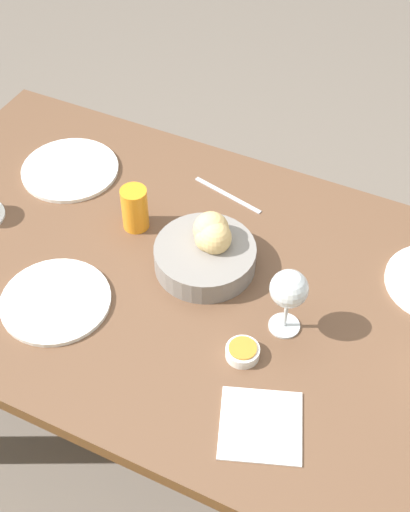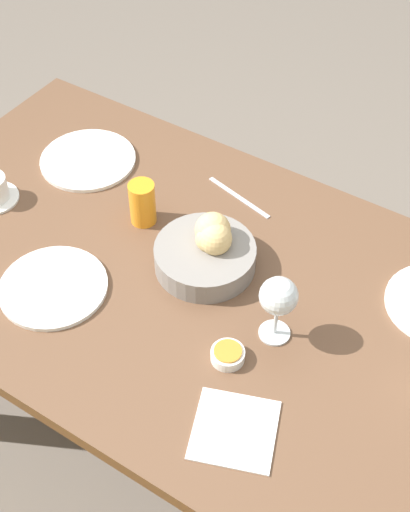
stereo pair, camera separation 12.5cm
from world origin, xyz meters
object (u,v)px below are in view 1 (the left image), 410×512
(plate_far_center, at_px, (56,301))
(knife_silver, at_px, (228,195))
(plate_near_right, at_px, (70,170))
(jam_bowl_honey, at_px, (243,352))
(bread_basket, at_px, (207,250))
(napkin, at_px, (261,425))
(juice_glass, at_px, (135,208))
(wine_glass, at_px, (289,291))

(plate_far_center, distance_m, knife_silver, 0.49)
(plate_near_right, height_order, jam_bowl_honey, jam_bowl_honey)
(plate_near_right, bearing_deg, bread_basket, 163.29)
(plate_far_center, bearing_deg, plate_near_right, -60.92)
(plate_near_right, distance_m, knife_silver, 0.40)
(plate_near_right, height_order, plate_far_center, same)
(plate_far_center, relative_size, napkin, 1.21)
(jam_bowl_honey, height_order, knife_silver, jam_bowl_honey)
(knife_silver, bearing_deg, jam_bowl_honey, 118.09)
(juice_glass, relative_size, napkin, 0.56)
(juice_glass, height_order, wine_glass, wine_glass)
(plate_near_right, distance_m, wine_glass, 0.70)
(plate_far_center, xyz_separation_m, jam_bowl_honey, (-0.40, -0.05, 0.01))
(plate_far_center, distance_m, jam_bowl_honey, 0.41)
(bread_basket, height_order, plate_near_right, bread_basket)
(plate_near_right, relative_size, jam_bowl_honey, 3.57)
(plate_near_right, distance_m, napkin, 0.83)
(juice_glass, bearing_deg, jam_bowl_honey, 148.27)
(wine_glass, relative_size, napkin, 0.82)
(juice_glass, bearing_deg, plate_near_right, -21.48)
(plate_near_right, height_order, napkin, plate_near_right)
(juice_glass, distance_m, wine_glass, 0.44)
(plate_far_center, relative_size, jam_bowl_honey, 3.44)
(plate_near_right, xyz_separation_m, jam_bowl_honey, (-0.61, 0.32, 0.01))
(juice_glass, bearing_deg, bread_basket, 169.50)
(wine_glass, relative_size, knife_silver, 0.82)
(wine_glass, height_order, napkin, wine_glass)
(bread_basket, bearing_deg, knife_silver, -77.01)
(wine_glass, bearing_deg, juice_glass, -16.73)
(plate_far_center, xyz_separation_m, knife_silver, (-0.18, -0.46, -0.00))
(plate_near_right, height_order, juice_glass, juice_glass)
(plate_near_right, bearing_deg, wine_glass, 161.48)
(plate_near_right, height_order, knife_silver, plate_near_right)
(bread_basket, distance_m, plate_far_center, 0.34)
(wine_glass, xyz_separation_m, napkin, (-0.04, 0.23, -0.11))
(wine_glass, distance_m, napkin, 0.26)
(bread_basket, height_order, knife_silver, bread_basket)
(plate_far_center, bearing_deg, wine_glass, -161.81)
(plate_near_right, bearing_deg, plate_far_center, 119.08)
(plate_near_right, relative_size, juice_glass, 2.25)
(plate_near_right, xyz_separation_m, plate_far_center, (-0.20, 0.37, 0.00))
(bread_basket, xyz_separation_m, napkin, (-0.26, 0.32, -0.04))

